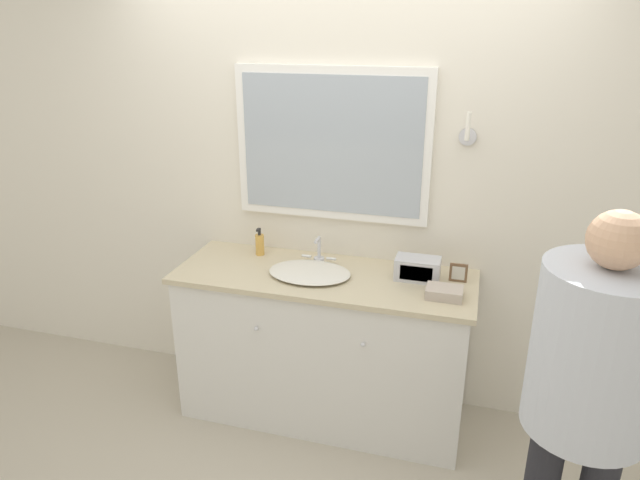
{
  "coord_description": "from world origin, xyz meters",
  "views": [
    {
      "loc": [
        0.77,
        -2.43,
        2.2
      ],
      "look_at": [
        -0.02,
        0.31,
        1.1
      ],
      "focal_mm": 32.0,
      "sensor_mm": 36.0,
      "label": 1
    }
  ],
  "objects_px": {
    "sink_basin": "(310,271)",
    "appliance_box": "(418,269)",
    "person": "(592,373)",
    "soap_bottle": "(260,244)",
    "picture_frame": "(458,273)"
  },
  "relations": [
    {
      "from": "picture_frame",
      "to": "person",
      "type": "distance_m",
      "value": 1.01
    },
    {
      "from": "soap_bottle",
      "to": "picture_frame",
      "type": "xyz_separation_m",
      "value": [
        1.15,
        -0.06,
        -0.02
      ]
    },
    {
      "from": "appliance_box",
      "to": "person",
      "type": "xyz_separation_m",
      "value": [
        0.74,
        -0.84,
        0.03
      ]
    },
    {
      "from": "sink_basin",
      "to": "person",
      "type": "xyz_separation_m",
      "value": [
        1.31,
        -0.73,
        0.07
      ]
    },
    {
      "from": "sink_basin",
      "to": "appliance_box",
      "type": "bearing_deg",
      "value": 10.39
    },
    {
      "from": "sink_basin",
      "to": "soap_bottle",
      "type": "distance_m",
      "value": 0.42
    },
    {
      "from": "soap_bottle",
      "to": "picture_frame",
      "type": "relative_size",
      "value": 1.64
    },
    {
      "from": "appliance_box",
      "to": "picture_frame",
      "type": "distance_m",
      "value": 0.21
    },
    {
      "from": "sink_basin",
      "to": "soap_bottle",
      "type": "xyz_separation_m",
      "value": [
        -0.37,
        0.19,
        0.05
      ]
    },
    {
      "from": "soap_bottle",
      "to": "appliance_box",
      "type": "relative_size",
      "value": 0.71
    },
    {
      "from": "sink_basin",
      "to": "soap_bottle",
      "type": "height_order",
      "value": "soap_bottle"
    },
    {
      "from": "soap_bottle",
      "to": "appliance_box",
      "type": "xyz_separation_m",
      "value": [
        0.94,
        -0.09,
        -0.01
      ]
    },
    {
      "from": "appliance_box",
      "to": "picture_frame",
      "type": "height_order",
      "value": "appliance_box"
    },
    {
      "from": "soap_bottle",
      "to": "person",
      "type": "distance_m",
      "value": 1.91
    },
    {
      "from": "sink_basin",
      "to": "appliance_box",
      "type": "xyz_separation_m",
      "value": [
        0.57,
        0.1,
        0.04
      ]
    }
  ]
}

